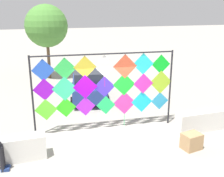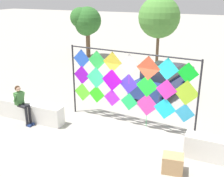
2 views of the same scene
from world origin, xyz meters
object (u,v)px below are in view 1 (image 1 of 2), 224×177
(kite_display_rack, at_px, (106,83))
(tree_broadleaf, at_px, (47,26))
(parked_car, at_px, (88,84))
(cardboard_box_large, at_px, (192,141))

(kite_display_rack, distance_m, tree_broadleaf, 9.33)
(kite_display_rack, relative_size, tree_broadleaf, 1.10)
(parked_car, xyz_separation_m, cardboard_box_large, (2.03, -6.48, -0.48))
(parked_car, height_order, tree_broadleaf, tree_broadleaf)
(cardboard_box_large, bearing_deg, kite_display_rack, 133.97)
(kite_display_rack, bearing_deg, cardboard_box_large, -46.03)
(parked_car, relative_size, cardboard_box_large, 6.59)
(parked_car, distance_m, tree_broadleaf, 5.94)
(parked_car, bearing_deg, kite_display_rack, -93.99)
(kite_display_rack, bearing_deg, parked_car, 86.01)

